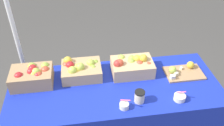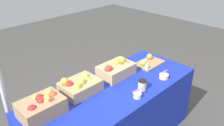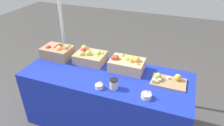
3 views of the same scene
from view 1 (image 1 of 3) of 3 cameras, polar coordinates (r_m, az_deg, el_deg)
name	(u,v)px [view 1 (image 1 of 3)]	position (r m, az deg, el deg)	size (l,w,h in m)	color
table	(115,113)	(2.48, 0.62, -11.64)	(1.90, 0.76, 0.74)	#192DB7
apple_crate_left	(33,76)	(2.30, -17.89, -2.83)	(0.36, 0.26, 0.18)	tan
apple_crate_middle	(81,69)	(2.30, -7.25, -1.50)	(0.36, 0.28, 0.17)	tan
apple_crate_right	(132,66)	(2.32, 4.62, -0.67)	(0.39, 0.26, 0.19)	tan
cutting_board_front	(183,71)	(2.43, 16.07, -1.88)	(0.36, 0.23, 0.09)	tan
sample_bowl_near	(124,106)	(2.01, 2.85, -9.83)	(0.09, 0.09, 0.11)	silver
sample_bowl_mid	(180,97)	(2.15, 15.44, -7.70)	(0.10, 0.10, 0.10)	silver
coffee_cup	(140,97)	(2.05, 6.42, -7.75)	(0.09, 0.09, 0.11)	beige
tent_pole	(14,30)	(2.51, -21.79, 7.23)	(0.04, 0.04, 2.18)	white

